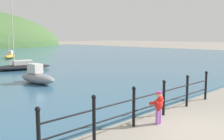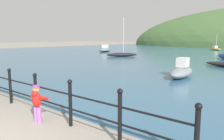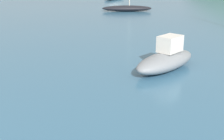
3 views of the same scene
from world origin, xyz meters
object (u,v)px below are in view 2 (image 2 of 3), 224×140
Objects in this scene: boat_far_right at (122,54)px; boat_red_dinghy at (105,49)px; boat_blue_hull at (181,71)px; boat_mid_harbor at (215,49)px; child_in_coat at (37,100)px.

boat_red_dinghy is at bearing 142.31° from boat_far_right.
boat_far_right is 1.59× the size of boat_blue_hull.
boat_blue_hull is (10.49, -8.78, 0.10)m from boat_far_right.
boat_red_dinghy is 1.12× the size of boat_far_right.
boat_mid_harbor is 21.35m from boat_far_right.
boat_mid_harbor is (-5.01, 37.91, -0.24)m from child_in_coat.
boat_mid_harbor is 1.00× the size of boat_blue_hull.
child_in_coat is 8.37m from boat_blue_hull.
boat_red_dinghy is (-17.66, 23.12, -0.16)m from child_in_coat.
boat_far_right reaches higher than boat_red_dinghy.
boat_mid_harbor is at bearing 100.72° from boat_blue_hull.
boat_blue_hull is at bearing -39.00° from boat_red_dinghy.
boat_far_right reaches higher than boat_mid_harbor.
boat_red_dinghy is 19.46m from boat_mid_harbor.
boat_blue_hull is (18.25, -14.77, 0.00)m from boat_red_dinghy.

